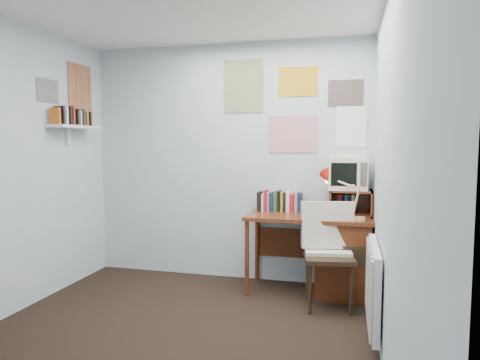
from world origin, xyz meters
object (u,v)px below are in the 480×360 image
Objects in this scene: crt_tv at (347,172)px; radiator at (374,285)px; tv_riser at (351,202)px; desk at (337,253)px; desk_lamp at (359,198)px; wall_shelf at (74,127)px; desk_chair at (329,258)px.

radiator is (0.21, -1.06, -0.76)m from crt_tv.
radiator is at bearing -80.72° from tv_riser.
desk is 2.96× the size of desk_lamp.
desk is at bearing -137.04° from tv_riser.
radiator is (0.29, -0.93, 0.01)m from desk.
crt_tv is at bearing 58.66° from desk.
desk_lamp reaches higher than radiator.
wall_shelf is at bearing -173.73° from crt_tv.
radiator is at bearing -72.76° from desk.
desk is at bearing 145.36° from desk_lamp.
radiator is at bearing -10.89° from wall_shelf.
crt_tv reaches higher than radiator.
tv_riser is 1.11× the size of crt_tv.
tv_riser is (-0.07, 0.27, -0.08)m from desk_lamp.
radiator is at bearing -78.47° from desk_lamp.
desk_lamp is at bearing 31.17° from desk_chair.
crt_tv is (0.08, 0.13, 0.78)m from desk.
desk_chair is at bearing -110.18° from crt_tv.
desk_chair is 2.24× the size of desk_lamp.
desk is 0.51m from tv_riser.
desk_lamp is 0.38m from crt_tv.
desk_lamp reaches higher than desk.
crt_tv is (0.14, 0.50, 0.73)m from desk_chair.
desk_lamp reaches higher than desk_chair.
crt_tv is at bearing 152.94° from tv_riser.
tv_riser is (0.18, 0.48, 0.43)m from desk_chair.
desk is 3.34× the size of crt_tv.
desk_lamp is at bearing 97.11° from radiator.
desk_chair is 2.27× the size of tv_riser.
desk is at bearing 71.72° from desk_chair.
radiator is at bearing -83.46° from crt_tv.
desk_lamp is (0.25, 0.21, 0.51)m from desk_chair.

